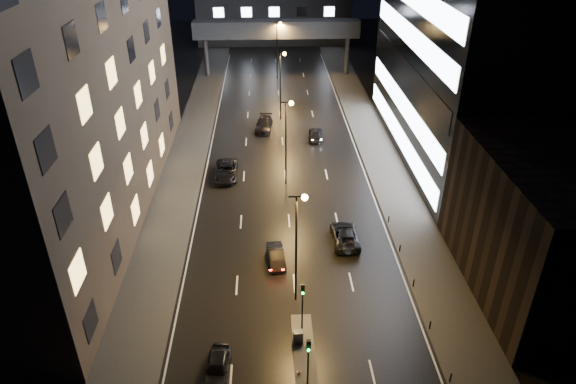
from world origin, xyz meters
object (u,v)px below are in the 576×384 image
at_px(car_away_d, 264,124).
at_px(car_toward_a, 345,236).
at_px(car_away_c, 226,171).
at_px(car_toward_b, 315,134).
at_px(car_away_a, 217,367).
at_px(car_away_b, 276,256).
at_px(utility_cabinet, 298,337).

xyz_separation_m(car_away_d, car_toward_a, (7.74, -28.17, -0.04)).
xyz_separation_m(car_away_c, car_toward_a, (12.32, -13.90, -0.07)).
bearing_deg(car_toward_a, car_toward_b, -89.37).
xyz_separation_m(car_away_a, car_toward_b, (10.52, 40.26, -0.03)).
height_order(car_away_a, car_away_b, car_away_a).
distance_m(car_toward_a, car_toward_b, 24.73).
height_order(car_toward_b, utility_cabinet, car_toward_b).
relative_size(car_away_a, car_away_c, 0.70).
bearing_deg(utility_cabinet, car_toward_b, 76.69).
bearing_deg(car_toward_a, car_away_c, -49.32).
relative_size(car_toward_a, utility_cabinet, 5.00).
xyz_separation_m(car_away_b, utility_cabinet, (1.40, -10.05, 0.02)).
bearing_deg(utility_cabinet, car_away_c, 98.38).
relative_size(car_away_a, utility_cabinet, 3.84).
xyz_separation_m(car_away_b, car_toward_b, (6.10, 27.60, 0.00)).
xyz_separation_m(car_away_a, car_toward_a, (11.17, 15.53, 0.04)).
height_order(car_away_b, utility_cabinet, car_away_b).
distance_m(car_away_b, car_away_d, 31.06).
xyz_separation_m(car_toward_a, utility_cabinet, (-5.34, -12.92, -0.06)).
bearing_deg(car_away_d, utility_cabinet, -79.71).
xyz_separation_m(car_away_a, car_away_c, (-1.15, 29.43, 0.11)).
height_order(car_away_b, car_toward_a, car_toward_a).
bearing_deg(car_toward_b, car_away_b, 83.35).
distance_m(car_away_a, car_away_d, 43.83).
xyz_separation_m(car_away_d, utility_cabinet, (2.40, -41.09, -0.10)).
xyz_separation_m(car_away_d, car_toward_b, (7.10, -3.44, -0.11)).
height_order(car_away_c, car_away_d, car_away_c).
bearing_deg(car_away_c, car_away_a, -88.23).
height_order(car_away_c, car_toward_a, car_away_c).
bearing_deg(car_away_d, car_away_b, -81.21).
bearing_deg(car_away_d, car_away_c, -100.83).
height_order(car_away_c, utility_cabinet, car_away_c).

